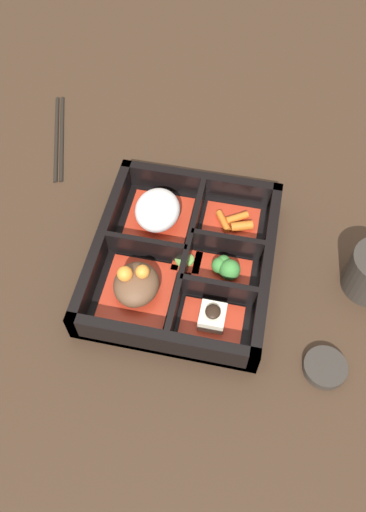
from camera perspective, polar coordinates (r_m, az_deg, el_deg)
ground_plane at (r=0.72m, az=0.00°, el=-1.09°), size 3.00×3.00×0.00m
bento_base at (r=0.71m, az=0.00°, el=-0.88°), size 0.28×0.25×0.01m
bento_rim at (r=0.70m, az=0.23°, el=-0.11°), size 0.28×0.25×0.05m
bowl_stew at (r=0.67m, az=-5.35°, el=-3.34°), size 0.10×0.09×0.05m
bowl_rice at (r=0.73m, az=-2.91°, el=5.04°), size 0.10×0.09×0.05m
bowl_tofu at (r=0.65m, az=3.35°, el=-7.15°), size 0.06×0.08×0.03m
bowl_greens at (r=0.69m, az=4.75°, el=-1.53°), size 0.06×0.08×0.03m
bowl_carrots at (r=0.74m, az=5.61°, el=3.63°), size 0.07×0.08×0.02m
bowl_pickles at (r=0.71m, az=0.35°, el=-0.38°), size 0.04×0.04×0.01m
chopsticks at (r=0.91m, az=-14.00°, el=13.15°), size 0.20×0.08×0.01m
sauce_dish at (r=0.67m, az=15.92°, el=-12.15°), size 0.06×0.06×0.01m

